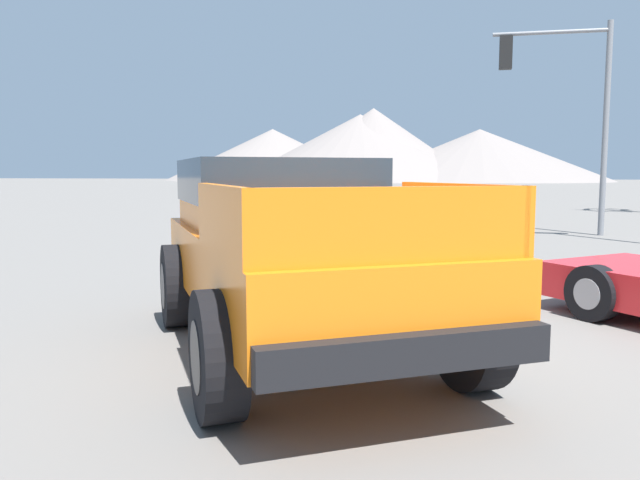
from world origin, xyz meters
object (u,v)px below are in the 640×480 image
Objects in this scene: parked_car_tan at (321,192)px; parked_car_white at (292,198)px; parked_car_silver at (465,197)px; traffic_light_main at (562,89)px; orange_pickup_truck at (290,239)px.

parked_car_tan is 1.01× the size of parked_car_white.
traffic_light_main reaches higher than parked_car_silver.
parked_car_white is (-5.39, 20.89, -0.47)m from orange_pickup_truck.
parked_car_tan is 0.78× the size of traffic_light_main.
orange_pickup_truck is 1.15× the size of parked_car_white.
orange_pickup_truck reaches higher than parked_car_tan.
parked_car_white is (0.28, -7.70, -0.03)m from parked_car_tan.
traffic_light_main reaches higher than parked_car_tan.
traffic_light_main is (10.15, -16.15, 3.37)m from parked_car_tan.
parked_car_silver is 0.79× the size of traffic_light_main.
parked_car_silver is at bearing -7.12° from parked_car_tan.
parked_car_silver is (7.87, -3.50, -0.07)m from parked_car_tan.
orange_pickup_truck is 25.20m from parked_car_silver.
traffic_light_main is at bearing -41.00° from parked_car_tan.
parked_car_tan is at bearing 175.90° from parked_car_white.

